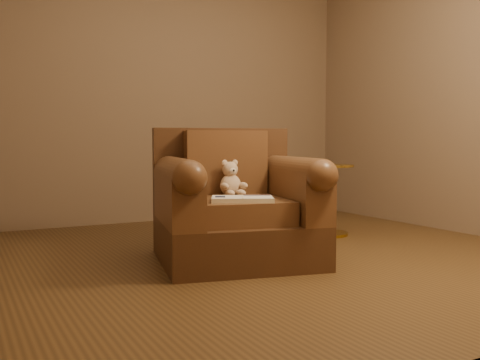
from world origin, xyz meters
name	(u,v)px	position (x,y,z in m)	size (l,w,h in m)	color
floor	(272,254)	(0.00, 0.00, 0.00)	(4.00, 4.00, 0.00)	brown
room	(273,17)	(0.00, 0.00, 1.71)	(4.02, 4.02, 2.71)	#7C644C
armchair	(235,209)	(-0.34, -0.05, 0.36)	(1.22, 1.18, 0.93)	#472B17
teddy_bear	(231,182)	(-0.32, 0.03, 0.54)	(0.19, 0.21, 0.26)	beige
guidebook	(242,199)	(-0.43, -0.33, 0.46)	(0.45, 0.38, 0.03)	beige
side_table	(328,197)	(0.85, 0.45, 0.34)	(0.45, 0.45, 0.63)	gold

